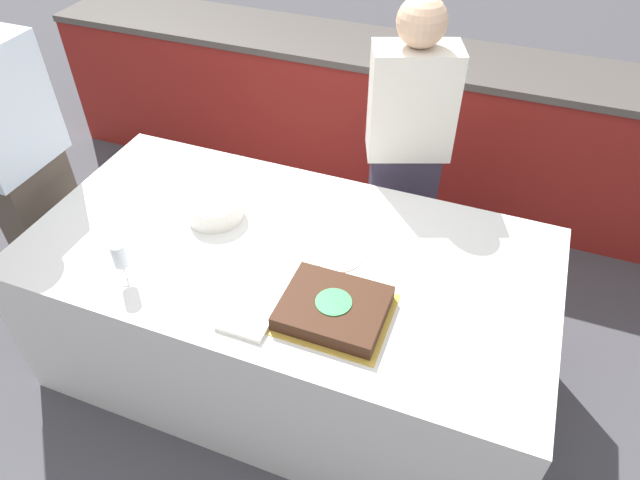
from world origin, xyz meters
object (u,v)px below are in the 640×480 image
(cake, at_px, (333,308))
(plate_stack, at_px, (215,208))
(wine_glass, at_px, (120,256))
(person_cutting_cake, at_px, (406,155))
(person_seated_left, at_px, (24,168))

(cake, distance_m, plate_stack, 0.73)
(cake, height_order, wine_glass, wine_glass)
(plate_stack, distance_m, person_cutting_cake, 0.93)
(cake, xyz_separation_m, wine_glass, (-0.78, -0.12, 0.09))
(person_cutting_cake, bearing_deg, person_seated_left, 5.08)
(cake, xyz_separation_m, plate_stack, (-0.65, 0.34, 0.01))
(plate_stack, relative_size, person_seated_left, 0.15)
(cake, xyz_separation_m, person_cutting_cake, (0.00, 1.00, 0.02))
(person_seated_left, bearing_deg, cake, -98.95)
(cake, relative_size, person_cutting_cake, 0.26)
(person_seated_left, bearing_deg, person_cutting_cake, -64.08)
(person_seated_left, bearing_deg, plate_stack, -84.36)
(person_cutting_cake, xyz_separation_m, person_seated_left, (-1.56, -0.76, 0.03))
(plate_stack, bearing_deg, cake, -27.21)
(person_cutting_cake, relative_size, person_seated_left, 0.95)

